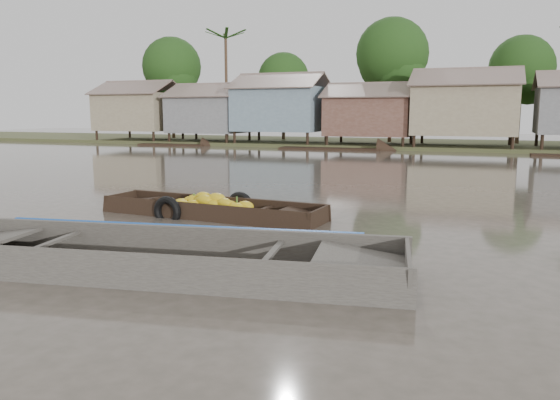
% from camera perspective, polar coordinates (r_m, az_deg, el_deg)
% --- Properties ---
extents(ground, '(120.00, 120.00, 0.00)m').
position_cam_1_polar(ground, '(10.22, -2.92, -5.04)').
color(ground, '#464136').
rests_on(ground, ground).
extents(riverbank, '(120.00, 12.47, 10.22)m').
position_cam_1_polar(riverbank, '(40.95, 19.67, 9.46)').
color(riverbank, '#384723').
rests_on(riverbank, ground).
extents(banana_boat, '(5.79, 1.80, 0.80)m').
position_cam_1_polar(banana_boat, '(13.41, -7.48, -0.96)').
color(banana_boat, black).
rests_on(banana_boat, ground).
extents(viewer_boat, '(8.34, 3.37, 0.65)m').
position_cam_1_polar(viewer_boat, '(9.08, -12.82, -6.62)').
color(viewer_boat, '#3D3934').
rests_on(viewer_boat, ground).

